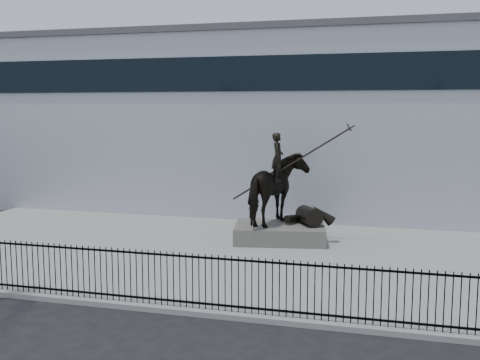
# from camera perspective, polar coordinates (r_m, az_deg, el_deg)

# --- Properties ---
(ground) EXTENTS (120.00, 120.00, 0.00)m
(ground) POSITION_cam_1_polar(r_m,az_deg,el_deg) (14.12, -3.66, -15.37)
(ground) COLOR black
(ground) RESTS_ON ground
(plaza) EXTENTS (30.00, 12.00, 0.15)m
(plaza) POSITION_cam_1_polar(r_m,az_deg,el_deg) (20.49, 2.67, -7.86)
(plaza) COLOR gray
(plaza) RESTS_ON ground
(building) EXTENTS (44.00, 14.00, 9.00)m
(building) POSITION_cam_1_polar(r_m,az_deg,el_deg) (32.61, 7.65, 5.62)
(building) COLOR silver
(building) RESTS_ON ground
(picket_fence) EXTENTS (22.10, 0.10, 1.50)m
(picket_fence) POSITION_cam_1_polar(r_m,az_deg,el_deg) (14.92, -2.12, -10.39)
(picket_fence) COLOR black
(picket_fence) RESTS_ON plaza
(statue_plinth) EXTENTS (3.92, 3.02, 0.66)m
(statue_plinth) POSITION_cam_1_polar(r_m,az_deg,el_deg) (22.61, 4.06, -5.35)
(statue_plinth) COLOR #55534E
(statue_plinth) RESTS_ON plaza
(equestrian_statue) EXTENTS (4.49, 3.18, 3.85)m
(equestrian_statue) POSITION_cam_1_polar(r_m,az_deg,el_deg) (22.30, 4.28, -1.03)
(equestrian_statue) COLOR black
(equestrian_statue) RESTS_ON statue_plinth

